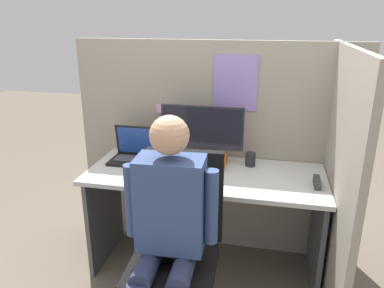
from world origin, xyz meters
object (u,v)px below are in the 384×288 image
at_px(person, 168,224).
at_px(coffee_mug, 250,159).
at_px(laptop, 134,154).
at_px(paper_box, 202,160).
at_px(monitor, 202,130).
at_px(carrot_toy, 191,181).
at_px(office_chair, 178,244).
at_px(stapler, 317,182).

relative_size(person, coffee_mug, 13.86).
bearing_deg(person, laptop, 120.71).
bearing_deg(coffee_mug, paper_box, -173.44).
bearing_deg(paper_box, monitor, 90.00).
relative_size(paper_box, carrot_toy, 2.18).
bearing_deg(paper_box, person, -90.68).
bearing_deg(office_chair, carrot_toy, 89.72).
height_order(office_chair, coffee_mug, office_chair).
height_order(monitor, stapler, monitor).
distance_m(person, coffee_mug, 0.95).
relative_size(carrot_toy, coffee_mug, 1.63).
height_order(stapler, coffee_mug, coffee_mug).
bearing_deg(carrot_toy, person, -90.98).
distance_m(monitor, carrot_toy, 0.41).
bearing_deg(laptop, stapler, -7.66).
bearing_deg(laptop, office_chair, -53.09).
bearing_deg(person, office_chair, 87.50).
xyz_separation_m(paper_box, coffee_mug, (0.34, 0.04, 0.02)).
xyz_separation_m(stapler, carrot_toy, (-0.76, -0.13, -0.01)).
distance_m(paper_box, laptop, 0.49).
distance_m(paper_box, person, 0.84).
height_order(paper_box, office_chair, office_chair).
bearing_deg(stapler, person, -140.47).
relative_size(paper_box, coffee_mug, 3.54).
xyz_separation_m(stapler, coffee_mug, (-0.42, 0.25, 0.02)).
xyz_separation_m(stapler, office_chair, (-0.76, -0.48, -0.24)).
height_order(stapler, office_chair, office_chair).
bearing_deg(carrot_toy, coffee_mug, 48.13).
relative_size(paper_box, monitor, 0.59).
bearing_deg(monitor, paper_box, -90.00).
bearing_deg(coffee_mug, stapler, -30.39).
bearing_deg(office_chair, laptop, 126.91).
distance_m(paper_box, carrot_toy, 0.34).
bearing_deg(stapler, carrot_toy, -170.39).
bearing_deg(coffee_mug, laptop, -174.41).
relative_size(stapler, carrot_toy, 0.87).
height_order(paper_box, coffee_mug, coffee_mug).
distance_m(paper_box, stapler, 0.79).
relative_size(office_chair, coffee_mug, 11.09).
xyz_separation_m(paper_box, monitor, (0.00, 0.00, 0.22)).
xyz_separation_m(carrot_toy, office_chair, (-0.00, -0.35, -0.23)).
bearing_deg(laptop, monitor, 5.25).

